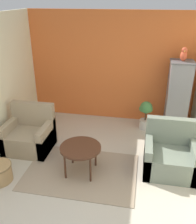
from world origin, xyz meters
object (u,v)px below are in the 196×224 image
at_px(birdcage, 177,98).
at_px(potted_plant, 146,113).
at_px(coffee_table, 80,149).
at_px(parrot, 184,55).
at_px(armchair_right, 170,156).
at_px(armchair_left, 30,136).

xyz_separation_m(birdcage, potted_plant, (-0.64, -0.05, -0.40)).
relative_size(coffee_table, parrot, 2.42).
bearing_deg(parrot, armchair_right, -97.41).
relative_size(coffee_table, potted_plant, 1.04).
distance_m(armchair_right, potted_plant, 1.52).
bearing_deg(potted_plant, armchair_left, -150.54).
xyz_separation_m(armchair_right, parrot, (0.19, 1.50, 1.43)).
height_order(armchair_right, parrot, parrot).
height_order(birdcage, parrot, parrot).
relative_size(armchair_left, armchair_right, 1.00).
xyz_separation_m(parrot, potted_plant, (-0.64, -0.05, -1.33)).
bearing_deg(armchair_left, potted_plant, 29.46).
xyz_separation_m(armchair_right, potted_plant, (-0.44, 1.45, 0.10)).
height_order(armchair_left, potted_plant, armchair_left).
height_order(coffee_table, armchair_left, armchair_left).
bearing_deg(armchair_right, armchair_left, 175.89).
bearing_deg(coffee_table, birdcage, 47.56).
bearing_deg(parrot, coffee_table, -132.40).
bearing_deg(birdcage, parrot, 90.00).
bearing_deg(coffee_table, potted_plant, 59.78).
distance_m(armchair_left, armchair_right, 2.67).
distance_m(armchair_right, birdcage, 1.59).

